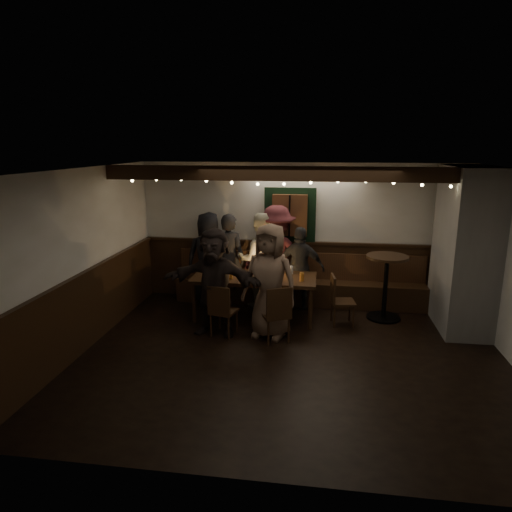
% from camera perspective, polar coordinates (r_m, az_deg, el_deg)
% --- Properties ---
extents(room, '(6.02, 5.01, 2.62)m').
position_cam_1_polar(room, '(7.61, 13.19, -0.60)').
color(room, black).
rests_on(room, ground).
extents(dining_table, '(2.08, 0.89, 0.90)m').
position_cam_1_polar(dining_table, '(7.74, -0.23, -3.01)').
color(dining_table, black).
rests_on(dining_table, ground).
extents(chair_near_left, '(0.45, 0.45, 0.83)m').
position_cam_1_polar(chair_near_left, '(7.08, -4.35, -6.49)').
color(chair_near_left, black).
rests_on(chair_near_left, ground).
extents(chair_near_right, '(0.53, 0.53, 0.88)m').
position_cam_1_polar(chair_near_right, '(6.86, 2.66, -6.90)').
color(chair_near_right, black).
rests_on(chair_near_right, ground).
extents(chair_end, '(0.43, 0.43, 0.84)m').
position_cam_1_polar(chair_end, '(7.65, 10.22, -5.08)').
color(chair_end, black).
rests_on(chair_end, ground).
extents(high_top, '(0.70, 0.70, 1.11)m').
position_cam_1_polar(high_top, '(8.01, 15.92, -2.80)').
color(high_top, black).
rests_on(high_top, ground).
extents(person_a, '(0.91, 0.66, 1.72)m').
position_cam_1_polar(person_a, '(8.53, -5.89, -0.23)').
color(person_a, black).
rests_on(person_a, ground).
extents(person_b, '(0.67, 0.48, 1.70)m').
position_cam_1_polar(person_b, '(8.50, -3.41, -0.32)').
color(person_b, black).
rests_on(person_b, ground).
extents(person_c, '(0.94, 0.79, 1.73)m').
position_cam_1_polar(person_c, '(8.31, 0.52, -0.50)').
color(person_c, beige).
rests_on(person_c, ground).
extents(person_d, '(1.24, 0.76, 1.85)m').
position_cam_1_polar(person_d, '(8.39, 2.54, 0.04)').
color(person_d, '#40181D').
rests_on(person_d, ground).
extents(person_e, '(0.92, 0.48, 1.50)m').
position_cam_1_polar(person_e, '(8.25, 5.56, -1.51)').
color(person_e, '#252526').
rests_on(person_e, ground).
extents(person_f, '(1.63, 0.70, 1.70)m').
position_cam_1_polar(person_f, '(7.09, -5.23, -3.22)').
color(person_f, black).
rests_on(person_f, ground).
extents(person_g, '(0.98, 0.77, 1.78)m').
position_cam_1_polar(person_g, '(6.97, 1.73, -3.15)').
color(person_g, brown).
rests_on(person_g, ground).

